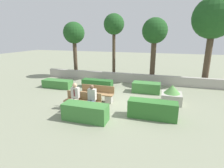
{
  "coord_description": "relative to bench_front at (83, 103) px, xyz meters",
  "views": [
    {
      "loc": [
        2.43,
        -8.68,
        3.56
      ],
      "look_at": [
        -0.4,
        0.5,
        0.9
      ],
      "focal_mm": 28.0,
      "sensor_mm": 36.0,
      "label": 1
    }
  ],
  "objects": [
    {
      "name": "ground_plane",
      "position": [
        1.33,
        1.42,
        -0.34
      ],
      "size": [
        60.0,
        60.0,
        0.0
      ],
      "primitive_type": "plane",
      "color": "gray"
    },
    {
      "name": "perimeter_wall",
      "position": [
        1.33,
        5.95,
        0.01
      ],
      "size": [
        14.87,
        0.3,
        0.7
      ],
      "color": "#ADA89E",
      "rests_on": "ground_plane"
    },
    {
      "name": "bench_front",
      "position": [
        0.0,
        0.0,
        0.0
      ],
      "size": [
        1.85,
        0.48,
        0.87
      ],
      "color": "#937047",
      "rests_on": "ground_plane"
    },
    {
      "name": "bench_left_side",
      "position": [
        0.2,
        1.35,
        0.0
      ],
      "size": [
        1.96,
        0.48,
        0.87
      ],
      "rotation": [
        0.0,
        0.0,
        -0.16
      ],
      "color": "#937047",
      "rests_on": "ground_plane"
    },
    {
      "name": "person_seated_man",
      "position": [
        -0.36,
        -0.14,
        0.42
      ],
      "size": [
        0.38,
        0.64,
        1.36
      ],
      "color": "#B2A893",
      "rests_on": "ground_plane"
    },
    {
      "name": "person_seated_woman",
      "position": [
        0.54,
        -0.14,
        0.41
      ],
      "size": [
        0.38,
        0.64,
        1.35
      ],
      "color": "#515B70",
      "rests_on": "ground_plane"
    },
    {
      "name": "hedge_block_near_left",
      "position": [
        3.37,
        0.1,
        0.07
      ],
      "size": [
        2.13,
        0.64,
        0.8
      ],
      "color": "#33702D",
      "rests_on": "ground_plane"
    },
    {
      "name": "hedge_block_near_right",
      "position": [
        2.69,
        3.74,
        -0.01
      ],
      "size": [
        1.75,
        0.84,
        0.66
      ],
      "color": "#3D7A38",
      "rests_on": "ground_plane"
    },
    {
      "name": "hedge_block_mid_left",
      "position": [
        -3.43,
        2.97,
        -0.05
      ],
      "size": [
        2.11,
        0.74,
        0.56
      ],
      "color": "#3D7A38",
      "rests_on": "ground_plane"
    },
    {
      "name": "hedge_block_mid_right",
      "position": [
        -0.75,
        3.85,
        -0.05
      ],
      "size": [
        2.17,
        0.64,
        0.57
      ],
      "color": "#286028",
      "rests_on": "ground_plane"
    },
    {
      "name": "hedge_block_far_left",
      "position": [
        0.62,
        -0.97,
        0.04
      ],
      "size": [
        1.97,
        0.72,
        0.75
      ],
      "color": "#3D7A38",
      "rests_on": "ground_plane"
    },
    {
      "name": "planter_corner_left",
      "position": [
        4.22,
        2.25,
        0.12
      ],
      "size": [
        1.06,
        1.06,
        1.02
      ],
      "color": "#ADA89E",
      "rests_on": "ground_plane"
    },
    {
      "name": "tree_leftmost",
      "position": [
        -3.84,
        6.46,
        3.35
      ],
      "size": [
        1.79,
        1.79,
        4.71
      ],
      "color": "#473828",
      "rests_on": "ground_plane"
    },
    {
      "name": "tree_center_left",
      "position": [
        -0.3,
        6.42,
        3.96
      ],
      "size": [
        1.6,
        1.6,
        5.23
      ],
      "color": "#473828",
      "rests_on": "ground_plane"
    },
    {
      "name": "tree_center_right",
      "position": [
        2.81,
        6.57,
        3.43
      ],
      "size": [
        1.88,
        1.88,
        4.87
      ],
      "color": "#473828",
      "rests_on": "ground_plane"
    },
    {
      "name": "tree_rightmost",
      "position": [
        6.61,
        6.69,
        4.3
      ],
      "size": [
        2.78,
        2.78,
        6.12
      ],
      "color": "#473828",
      "rests_on": "ground_plane"
    }
  ]
}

